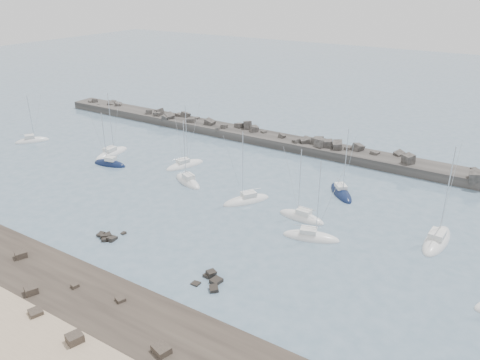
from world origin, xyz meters
name	(u,v)px	position (x,y,z in m)	size (l,w,h in m)	color
ground	(177,218)	(0.00, 0.00, 0.00)	(400.00, 400.00, 0.00)	slate
rock_shelf	(54,293)	(-0.27, -22.02, 0.02)	(140.00, 12.00, 2.06)	#2D251F
rock_cluster_near	(108,238)	(-4.33, -9.97, 0.05)	(3.25, 3.75, 1.28)	black
rock_cluster_far	(211,281)	(13.82, -10.47, 0.10)	(3.85, 3.63, 1.38)	black
breakwater	(261,140)	(-7.11, 37.99, 0.34)	(115.00, 7.33, 5.16)	#312F2C
sailboat_0	(32,141)	(-49.86, 10.51, 0.15)	(5.71, 7.12, 11.43)	white
sailboat_1	(112,154)	(-28.90, 14.24, 0.14)	(3.15, 8.81, 13.73)	white
sailboat_2	(110,164)	(-24.88, 9.89, 0.16)	(7.29, 3.44, 11.43)	#0D193A
sailboat_3	(185,166)	(-12.08, 17.18, 0.14)	(5.23, 8.61, 13.05)	white
sailboat_4	(188,182)	(-6.76, 11.30, 0.15)	(7.99, 5.24, 12.37)	white
sailboat_5	(246,201)	(6.12, 10.30, 0.14)	(6.56, 8.28, 13.04)	white
sailboat_6	(311,237)	(19.81, 5.31, 0.13)	(8.38, 4.65, 12.64)	white
sailboat_7	(341,193)	(18.08, 21.45, 0.14)	(7.00, 7.69, 12.62)	#0D193A
sailboat_8	(301,218)	(16.20, 9.88, 0.15)	(7.56, 2.60, 12.02)	white
sailboat_9	(437,241)	(34.99, 13.59, 0.15)	(3.48, 9.55, 14.93)	white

